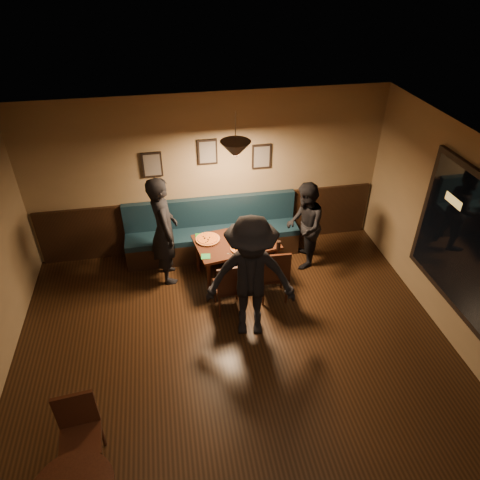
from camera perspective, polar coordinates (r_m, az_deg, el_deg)
The scene contains 26 objects.
floor at distance 5.71m, azimuth 1.09°, elevation -20.80°, with size 7.00×7.00×0.00m, color black.
ceiling at distance 3.77m, azimuth 1.55°, elevation 4.28°, with size 7.00×7.00×0.00m, color silver.
wall_back at distance 7.48m, azimuth -4.12°, elevation 8.25°, with size 6.00×6.00×0.00m, color #8C704F.
wainscot at distance 7.89m, azimuth -3.83°, elevation 2.29°, with size 5.88×0.06×1.00m, color black.
booth_bench at distance 7.67m, azimuth -3.58°, elevation 1.23°, with size 3.00×0.60×1.00m, color #0F232D, non-canonical shape.
window_frame at distance 6.09m, azimuth 28.70°, elevation -1.97°, with size 0.06×2.56×1.86m, color black.
window_glass at distance 6.07m, azimuth 28.48°, elevation -2.00°, with size 2.40×2.40×0.00m, color black.
picture_left at distance 7.30m, azimuth -11.32°, elevation 9.56°, with size 0.32×0.04×0.42m, color black.
picture_center at distance 7.27m, azimuth -4.24°, elevation 11.34°, with size 0.32×0.04×0.42m, color black.
picture_right at distance 7.47m, azimuth 2.80°, elevation 10.78°, with size 0.32×0.04×0.42m, color black.
pendant_lamp at distance 6.29m, azimuth -0.59°, elevation 11.61°, with size 0.44×0.44×0.25m, color black.
dining_table at distance 7.25m, azimuth -0.50°, elevation -2.40°, with size 1.29×0.83×0.69m, color black.
chair_near_left at distance 6.56m, azimuth -1.54°, elevation -5.82°, with size 0.40×0.40×0.90m, color black, non-canonical shape.
chair_near_right at distance 6.76m, azimuth 4.34°, elevation -4.24°, with size 0.42×0.42×0.95m, color black, non-canonical shape.
diner_left at distance 6.99m, azimuth -9.83°, elevation 1.20°, with size 0.67×0.44×1.83m, color black.
diner_right at distance 7.36m, azimuth 8.35°, elevation 1.81°, with size 0.74×0.58×1.53m, color black.
diner_front at distance 5.90m, azimuth 1.42°, elevation -5.05°, with size 1.22×0.70×1.89m, color black.
pizza_a at distance 7.07m, azimuth -4.19°, elevation 0.11°, with size 0.39×0.39×0.04m, color orange.
pizza_b at distance 6.86m, azimuth 0.06°, elevation -1.06°, with size 0.32×0.32×0.04m, color orange.
pizza_c at distance 7.26m, azimuth 2.75°, elevation 1.17°, with size 0.37×0.37×0.04m, color orange.
soda_glass at distance 6.85m, azimuth 5.00°, elevation -0.68°, with size 0.07×0.07×0.15m, color black.
tabasco_bottle at distance 7.08m, azimuth 3.89°, elevation 0.49°, with size 0.03×0.03×0.11m, color #860D04.
napkin_a at distance 7.20m, azimuth -5.20°, elevation 0.54°, with size 0.15×0.15×0.01m, color #1B651C.
napkin_b at distance 6.73m, azimuth -4.47°, elevation -2.14°, with size 0.14×0.14×0.01m, color #1F7533.
cutlery_set at distance 6.76m, azimuth -0.19°, elevation -1.82°, with size 0.02×0.20×0.00m, color silver.
cafe_chair_far at distance 5.20m, azimuth -20.01°, elevation -23.10°, with size 0.42×0.42×0.94m, color black, non-canonical shape.
Camera 1 is at (-0.69, -3.18, 4.69)m, focal length 32.90 mm.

